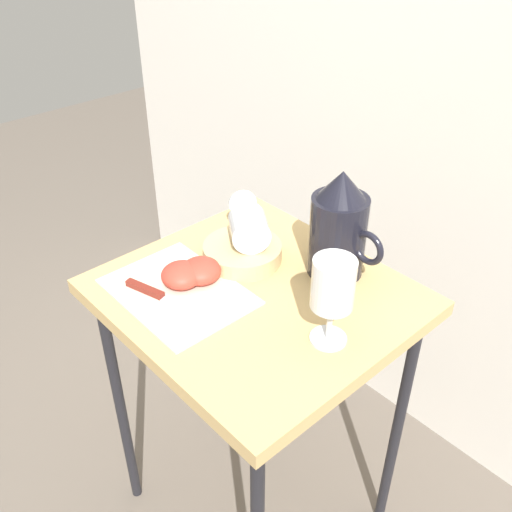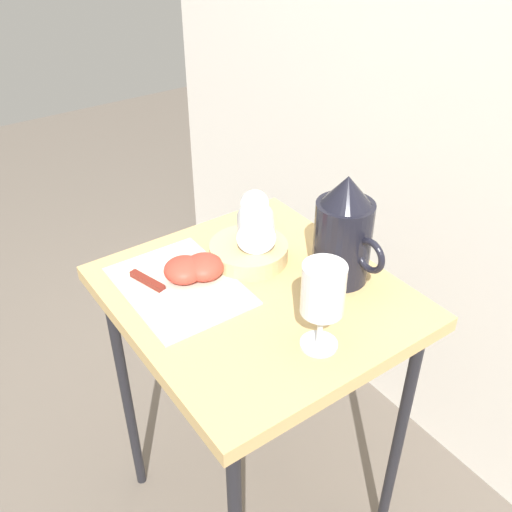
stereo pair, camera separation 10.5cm
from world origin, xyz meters
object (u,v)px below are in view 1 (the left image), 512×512
at_px(table, 256,319).
at_px(apple_half_left, 201,271).
at_px(pitcher, 338,233).
at_px(apple_half_right, 182,275).
at_px(wine_glass_upright, 334,288).
at_px(basket_tray, 242,252).
at_px(wine_glass_tipped_near, 249,227).
at_px(knife, 158,295).

xyz_separation_m(table, apple_half_left, (-0.09, -0.06, 0.10)).
height_order(table, pitcher, pitcher).
bearing_deg(pitcher, apple_half_right, -123.11).
distance_m(wine_glass_upright, apple_half_left, 0.29).
distance_m(basket_tray, wine_glass_tipped_near, 0.06).
relative_size(basket_tray, knife, 0.78).
xyz_separation_m(basket_tray, apple_half_right, (-0.01, -0.14, 0.01)).
relative_size(apple_half_left, knife, 0.38).
relative_size(pitcher, apple_half_right, 2.77).
distance_m(wine_glass_tipped_near, knife, 0.23).
height_order(wine_glass_tipped_near, knife, wine_glass_tipped_near).
xyz_separation_m(apple_half_left, apple_half_right, (-0.01, -0.04, 0.00)).
xyz_separation_m(apple_half_right, knife, (0.00, -0.06, -0.02)).
xyz_separation_m(basket_tray, pitcher, (0.15, 0.11, 0.07)).
bearing_deg(apple_half_right, table, 41.17).
bearing_deg(apple_half_left, basket_tray, 91.27).
distance_m(basket_tray, knife, 0.20).
bearing_deg(knife, table, 54.96).
relative_size(pitcher, wine_glass_upright, 1.34).
height_order(table, apple_half_left, apple_half_left).
height_order(pitcher, wine_glass_tipped_near, pitcher).
distance_m(table, wine_glass_tipped_near, 0.18).
bearing_deg(pitcher, basket_tray, -144.55).
distance_m(table, apple_half_right, 0.17).
xyz_separation_m(basket_tray, wine_glass_upright, (0.28, -0.05, 0.09)).
distance_m(pitcher, wine_glass_tipped_near, 0.18).
relative_size(wine_glass_upright, knife, 0.79).
height_order(basket_tray, apple_half_left, apple_half_left).
height_order(apple_half_right, knife, apple_half_right).
relative_size(pitcher, apple_half_left, 2.77).
distance_m(table, knife, 0.20).
xyz_separation_m(wine_glass_tipped_near, apple_half_left, (-0.00, -0.12, -0.05)).
xyz_separation_m(wine_glass_upright, apple_half_right, (-0.29, -0.10, -0.08)).
distance_m(wine_glass_tipped_near, apple_half_left, 0.13).
bearing_deg(wine_glass_tipped_near, apple_half_left, -90.07).
bearing_deg(knife, pitcher, 62.17).
bearing_deg(apple_half_right, basket_tray, 85.52).
xyz_separation_m(pitcher, wine_glass_upright, (0.12, -0.16, 0.02)).
height_order(table, apple_half_right, apple_half_right).
bearing_deg(wine_glass_upright, table, -179.11).
bearing_deg(knife, apple_half_right, 91.15).
relative_size(wine_glass_upright, wine_glass_tipped_near, 1.04).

